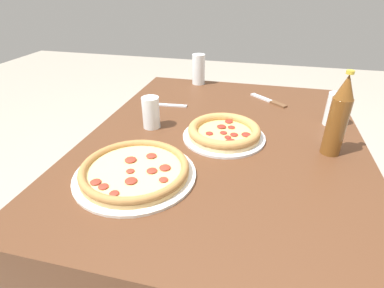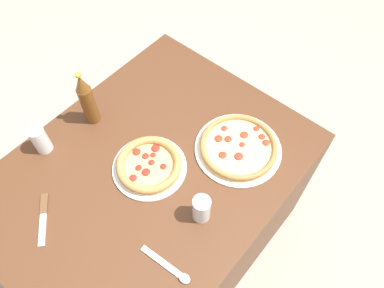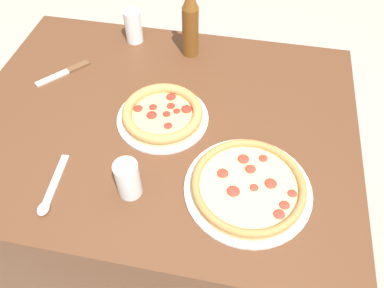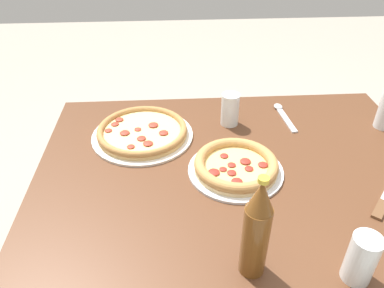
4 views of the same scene
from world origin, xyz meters
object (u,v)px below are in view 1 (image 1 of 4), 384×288
object	(u,v)px
pizza_salami	(223,132)
beer_bottle	(339,117)
knife	(270,101)
spoon	(158,104)
pizza_veggie	(135,170)
glass_mango_juice	(334,111)
glass_lemonade	(151,114)
glass_orange_juice	(199,71)

from	to	relation	value
pizza_salami	beer_bottle	xyz separation A→B (m)	(0.02, 0.34, 0.10)
knife	spoon	distance (m)	0.49
pizza_veggie	glass_mango_juice	bearing A→B (deg)	129.73
beer_bottle	knife	xyz separation A→B (m)	(-0.40, -0.19, -0.12)
glass_lemonade	knife	bearing A→B (deg)	130.92
pizza_veggie	knife	distance (m)	0.75
glass_orange_juice	spoon	xyz separation A→B (m)	(0.33, -0.10, -0.06)
pizza_veggie	glass_mango_juice	size ratio (longest dim) A/B	2.79
pizza_veggie	pizza_salami	distance (m)	0.34
glass_mango_juice	spoon	bearing A→B (deg)	-92.15
glass_orange_juice	knife	bearing A→B (deg)	64.45
pizza_salami	knife	distance (m)	0.41
pizza_veggie	knife	bearing A→B (deg)	152.00
glass_lemonade	spoon	world-z (taller)	glass_lemonade
knife	spoon	size ratio (longest dim) A/B	0.83
glass_lemonade	spoon	size ratio (longest dim) A/B	0.58
pizza_salami	glass_lemonade	xyz separation A→B (m)	(-0.02, -0.26, 0.03)
pizza_salami	glass_lemonade	size ratio (longest dim) A/B	2.46
glass_lemonade	pizza_veggie	bearing A→B (deg)	11.84
glass_mango_juice	knife	world-z (taller)	glass_mango_juice
pizza_veggie	pizza_salami	size ratio (longest dim) A/B	1.20
beer_bottle	knife	world-z (taller)	beer_bottle
pizza_veggie	beer_bottle	bearing A→B (deg)	115.76
pizza_veggie	glass_lemonade	size ratio (longest dim) A/B	2.96
knife	pizza_salami	bearing A→B (deg)	-21.52
pizza_salami	glass_mango_juice	xyz separation A→B (m)	(-0.20, 0.37, 0.03)
beer_bottle	knife	size ratio (longest dim) A/B	1.61
glass_mango_juice	beer_bottle	size ratio (longest dim) A/B	0.46
glass_mango_juice	glass_lemonade	size ratio (longest dim) A/B	1.06
glass_mango_juice	glass_lemonade	xyz separation A→B (m)	(0.18, -0.64, -0.00)
glass_lemonade	knife	size ratio (longest dim) A/B	0.70
pizza_veggie	spoon	xyz separation A→B (m)	(-0.50, -0.11, -0.01)
glass_mango_juice	glass_orange_juice	bearing A→B (deg)	-121.11
spoon	knife	bearing A→B (deg)	108.57
pizza_salami	glass_mango_juice	size ratio (longest dim) A/B	2.32
pizza_veggie	glass_mango_juice	distance (m)	0.75
glass_mango_juice	beer_bottle	world-z (taller)	beer_bottle
beer_bottle	glass_mango_juice	bearing A→B (deg)	170.61
pizza_veggie	glass_mango_juice	world-z (taller)	glass_mango_juice
spoon	glass_lemonade	bearing A→B (deg)	13.23
pizza_veggie	spoon	bearing A→B (deg)	-167.60
pizza_veggie	pizza_salami	xyz separation A→B (m)	(-0.28, 0.20, 0.00)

